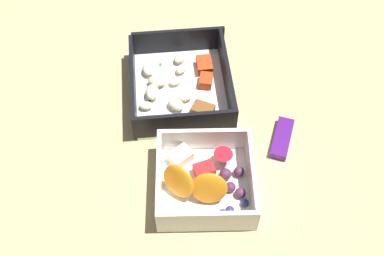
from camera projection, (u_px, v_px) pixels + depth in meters
table_surface at (190, 146)px, 71.43cm from camera, size 80.00×80.00×2.00cm
pasta_container at (180, 85)px, 75.10cm from camera, size 17.92×15.39×5.11cm
fruit_bowl at (204, 180)px, 64.73cm from camera, size 14.24×14.14×5.78cm
candy_bar at (282, 138)px, 70.32cm from camera, size 7.38×4.94×1.20cm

